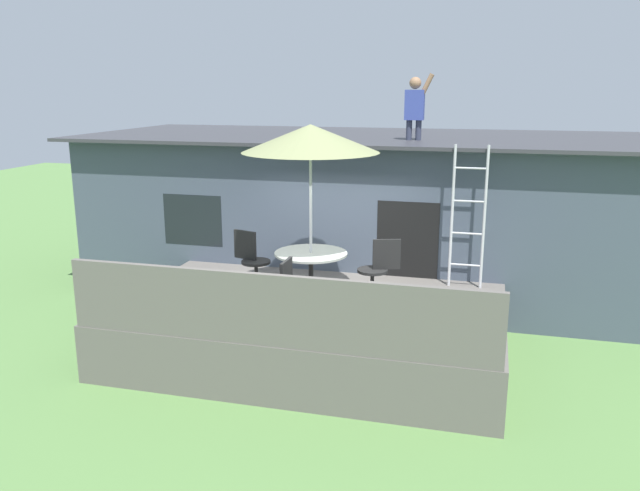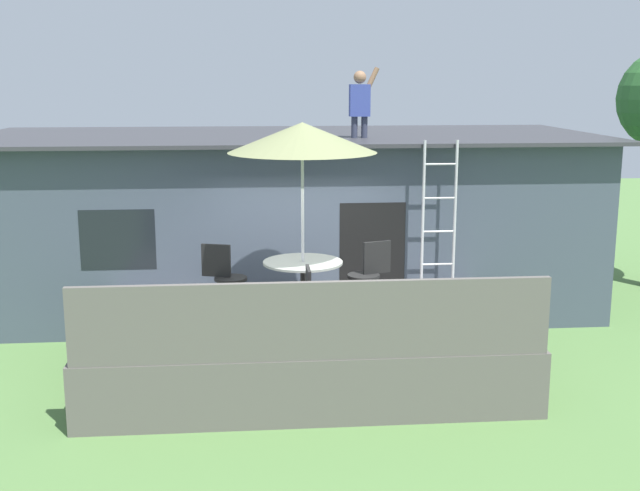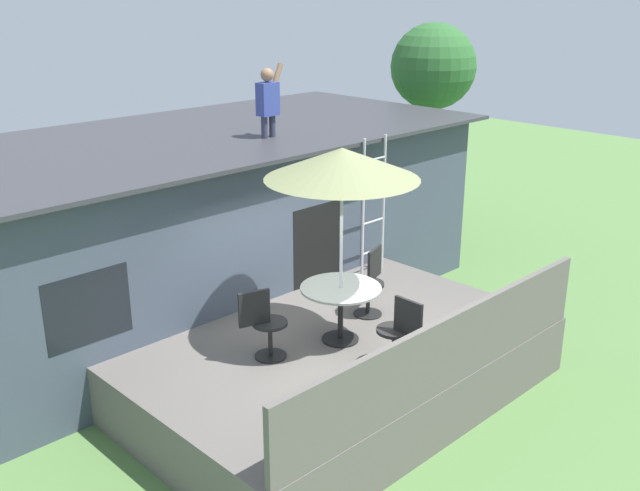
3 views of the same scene
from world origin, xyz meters
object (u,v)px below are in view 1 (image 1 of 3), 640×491
step_ladder (468,217)px  patio_table (311,263)px  patio_chair_left (252,261)px  person_figure (415,104)px  patio_umbrella (310,139)px  patio_chair_right (377,271)px  patio_chair_near (290,293)px

step_ladder → patio_table: bearing=-147.7°
patio_table → patio_chair_left: patio_chair_left is taller
person_figure → patio_chair_left: size_ratio=1.21×
person_figure → patio_chair_left: 3.89m
patio_table → patio_chair_left: 1.07m
patio_umbrella → patio_chair_right: patio_umbrella is taller
patio_chair_right → patio_chair_near: bearing=36.0°
patio_chair_near → patio_umbrella: bearing=0.0°
person_figure → patio_chair_right: size_ratio=1.21×
patio_umbrella → patio_chair_left: patio_umbrella is taller
step_ladder → patio_chair_left: step_ladder is taller
patio_chair_left → patio_chair_right: 1.93m
patio_table → patio_chair_near: 0.99m
patio_chair_right → patio_umbrella: bearing=0.0°
patio_table → step_ladder: step_ladder is taller
patio_chair_right → patio_chair_near: size_ratio=1.00×
patio_chair_left → patio_chair_right: same height
person_figure → patio_chair_left: (-2.11, -2.32, -2.29)m
patio_chair_left → patio_table: bearing=0.0°
patio_umbrella → person_figure: bearing=67.2°
patio_umbrella → patio_chair_left: (-1.01, 0.31, -1.89)m
patio_table → patio_chair_near: size_ratio=1.13×
step_ladder → patio_chair_right: (-1.20, -1.03, -0.64)m
person_figure → patio_table: bearing=-112.8°
patio_chair_right → patio_chair_near: 1.58m
patio_chair_right → person_figure: bearing=-113.0°
person_figure → patio_chair_near: person_figure is taller
patio_table → patio_chair_right: patio_chair_right is taller
step_ladder → person_figure: bearing=128.1°
step_ladder → patio_umbrella: bearing=-147.7°
step_ladder → patio_chair_near: (-2.12, -2.32, -0.64)m
person_figure → patio_chair_near: size_ratio=1.21×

